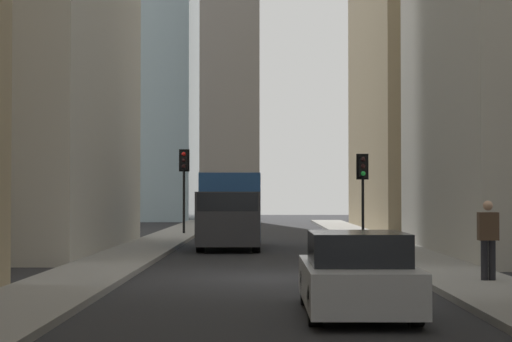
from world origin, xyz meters
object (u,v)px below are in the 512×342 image
delivery_truck (231,210)px  discarded_bottle (405,257)px  traffic_light_midblock (363,176)px  pedestrian (488,237)px  sedan_silver (357,276)px  traffic_light_far_junction (184,171)px

delivery_truck → discarded_bottle: size_ratio=23.93×
discarded_bottle → delivery_truck: bearing=32.8°
traffic_light_midblock → pedestrian: 18.27m
delivery_truck → pedestrian: bearing=-156.0°
sedan_silver → delivery_truck: bearing=8.5°
delivery_truck → traffic_light_midblock: (4.21, -5.46, 1.35)m
traffic_light_far_junction → delivery_truck: bearing=-165.5°
delivery_truck → sedan_silver: 18.99m
sedan_silver → traffic_light_far_junction: traffic_light_far_junction is taller
delivery_truck → discarded_bottle: delivery_truck is taller
traffic_light_far_junction → sedan_silver: bearing=-169.3°
traffic_light_far_junction → discarded_bottle: bearing=-156.7°
sedan_silver → pedestrian: size_ratio=2.43×
discarded_bottle → traffic_light_midblock: bearing=-0.8°
traffic_light_far_junction → discarded_bottle: (-18.49, -7.95, -2.93)m
traffic_light_midblock → delivery_truck: bearing=127.6°
traffic_light_far_junction → discarded_bottle: size_ratio=15.31×
traffic_light_far_junction → discarded_bottle: traffic_light_far_junction is taller
traffic_light_midblock → sedan_silver: bearing=173.4°
traffic_light_midblock → traffic_light_far_junction: bearing=53.3°
delivery_truck → sedan_silver: (-18.76, -2.80, -0.80)m
traffic_light_midblock → pedestrian: (-18.18, -0.77, -1.70)m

